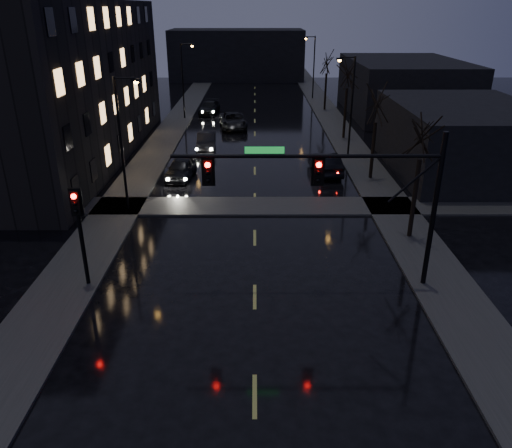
{
  "coord_description": "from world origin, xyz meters",
  "views": [
    {
      "loc": [
        0.02,
        -10.53,
        11.57
      ],
      "look_at": [
        0.06,
        8.56,
        3.2
      ],
      "focal_mm": 35.0,
      "sensor_mm": 36.0,
      "label": 1
    }
  ],
  "objects_px": {
    "oncoming_car_b": "(206,142)",
    "oncoming_car_c": "(233,120)",
    "oncoming_car_d": "(209,108)",
    "lead_car": "(325,163)",
    "oncoming_car_a": "(181,168)"
  },
  "relations": [
    {
      "from": "lead_car",
      "to": "oncoming_car_b",
      "type": "bearing_deg",
      "value": -41.99
    },
    {
      "from": "oncoming_car_c",
      "to": "lead_car",
      "type": "bearing_deg",
      "value": -70.55
    },
    {
      "from": "oncoming_car_d",
      "to": "lead_car",
      "type": "height_order",
      "value": "lead_car"
    },
    {
      "from": "oncoming_car_c",
      "to": "oncoming_car_d",
      "type": "relative_size",
      "value": 1.15
    },
    {
      "from": "lead_car",
      "to": "oncoming_car_c",
      "type": "bearing_deg",
      "value": -70.69
    },
    {
      "from": "oncoming_car_a",
      "to": "oncoming_car_b",
      "type": "xyz_separation_m",
      "value": [
        1.15,
        7.78,
        -0.01
      ]
    },
    {
      "from": "oncoming_car_b",
      "to": "lead_car",
      "type": "xyz_separation_m",
      "value": [
        9.49,
        -6.67,
        0.06
      ]
    },
    {
      "from": "oncoming_car_b",
      "to": "oncoming_car_c",
      "type": "bearing_deg",
      "value": 74.03
    },
    {
      "from": "oncoming_car_a",
      "to": "lead_car",
      "type": "bearing_deg",
      "value": 12.19
    },
    {
      "from": "oncoming_car_b",
      "to": "lead_car",
      "type": "relative_size",
      "value": 0.92
    },
    {
      "from": "oncoming_car_b",
      "to": "lead_car",
      "type": "height_order",
      "value": "lead_car"
    },
    {
      "from": "oncoming_car_c",
      "to": "oncoming_car_a",
      "type": "bearing_deg",
      "value": -107.67
    },
    {
      "from": "oncoming_car_b",
      "to": "lead_car",
      "type": "distance_m",
      "value": 11.6
    },
    {
      "from": "oncoming_car_a",
      "to": "lead_car",
      "type": "distance_m",
      "value": 10.7
    },
    {
      "from": "oncoming_car_a",
      "to": "oncoming_car_d",
      "type": "xyz_separation_m",
      "value": [
        0.08,
        23.72,
        -0.02
      ]
    }
  ]
}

